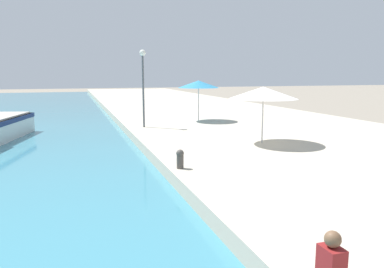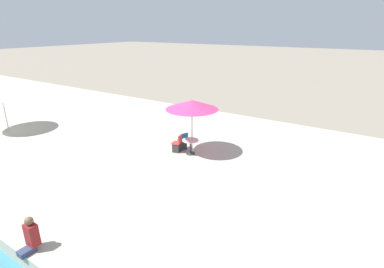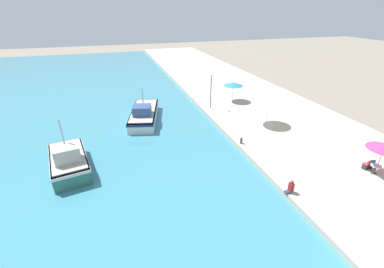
{
  "view_description": "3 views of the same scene",
  "coord_description": "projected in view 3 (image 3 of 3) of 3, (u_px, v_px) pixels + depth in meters",
  "views": [
    {
      "loc": [
        -2.99,
        3.8,
        3.7
      ],
      "look_at": [
        1.5,
        17.83,
        1.3
      ],
      "focal_mm": 35.0,
      "sensor_mm": 36.0,
      "label": 1
    },
    {
      "loc": [
        -2.97,
        0.35,
        6.43
      ],
      "look_at": [
        8.48,
        7.84,
        1.5
      ],
      "focal_mm": 28.0,
      "sensor_mm": 36.0,
      "label": 2
    },
    {
      "loc": [
        -10.97,
        -4.25,
        12.65
      ],
      "look_at": [
        -4.0,
        18.0,
        1.1
      ],
      "focal_mm": 24.0,
      "sensor_mm": 36.0,
      "label": 3
    }
  ],
  "objects": [
    {
      "name": "cafe_chair_left",
      "position": [
        370.0,
        165.0,
        21.4
      ],
      "size": [
        0.54,
        0.55,
        0.91
      ],
      "rotation": [
        0.0,
        0.0,
        -0.41
      ],
      "color": "#2D2D33",
      "rests_on": "quay_promenade"
    },
    {
      "name": "lamppost",
      "position": [
        211.0,
        86.0,
        33.03
      ],
      "size": [
        0.36,
        0.36,
        4.56
      ],
      "color": "#565B60",
      "rests_on": "quay_promenade"
    },
    {
      "name": "cafe_umbrella_striped",
      "position": [
        233.0,
        84.0,
        36.01
      ],
      "size": [
        2.78,
        2.78,
        2.72
      ],
      "color": "#B7B7B7",
      "rests_on": "quay_promenade"
    },
    {
      "name": "cafe_umbrella_white",
      "position": [
        268.0,
        105.0,
        28.64
      ],
      "size": [
        3.13,
        3.13,
        2.6
      ],
      "color": "#B7B7B7",
      "rests_on": "quay_promenade"
    },
    {
      "name": "fishing_boat_near",
      "position": [
        69.0,
        161.0,
        21.69
      ],
      "size": [
        3.92,
        6.54,
        4.77
      ],
      "rotation": [
        0.0,
        0.0,
        0.19
      ],
      "color": "#33705B",
      "rests_on": "water_basin"
    },
    {
      "name": "cafe_table",
      "position": [
        376.0,
        168.0,
        20.67
      ],
      "size": [
        0.8,
        0.8,
        0.74
      ],
      "color": "#333338",
      "rests_on": "quay_promenade"
    },
    {
      "name": "cafe_chair_right",
      "position": [
        366.0,
        166.0,
        21.32
      ],
      "size": [
        0.48,
        0.51,
        0.91
      ],
      "rotation": [
        0.0,
        0.0,
        0.22
      ],
      "color": "#2D2D33",
      "rests_on": "quay_promenade"
    },
    {
      "name": "quay_promenade",
      "position": [
        224.0,
        84.0,
        45.86
      ],
      "size": [
        16.0,
        90.0,
        0.5
      ],
      "color": "#BCB29E",
      "rests_on": "ground_plane"
    },
    {
      "name": "person_at_quay",
      "position": [
        291.0,
        187.0,
        18.54
      ],
      "size": [
        0.57,
        0.36,
        1.06
      ],
      "color": "#333D5B",
      "rests_on": "quay_promenade"
    },
    {
      "name": "fishing_boat_mid",
      "position": [
        144.0,
        114.0,
        31.56
      ],
      "size": [
        4.93,
        9.06,
        4.14
      ],
      "rotation": [
        0.0,
        0.0,
        -0.24
      ],
      "color": "silver",
      "rests_on": "water_basin"
    },
    {
      "name": "mooring_bollard",
      "position": [
        241.0,
        140.0,
        25.34
      ],
      "size": [
        0.26,
        0.26,
        0.65
      ],
      "color": "#4C4742",
      "rests_on": "quay_promenade"
    }
  ]
}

